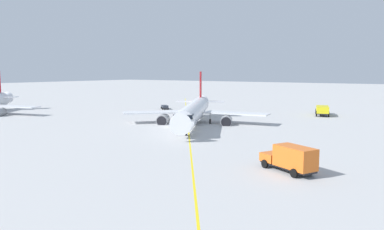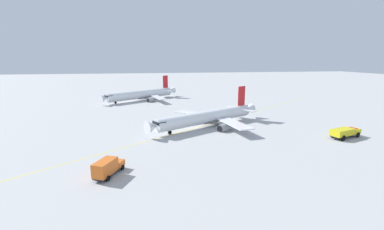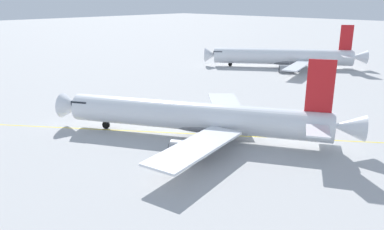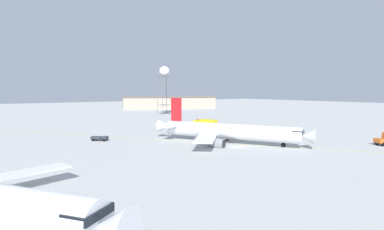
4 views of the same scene
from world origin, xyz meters
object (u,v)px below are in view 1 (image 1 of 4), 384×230
object	(u,v)px
catering_truck_truck	(291,158)
fire_tender_truck	(322,110)
baggage_truck_truck	(165,107)
airliner_main	(194,112)

from	to	relation	value
catering_truck_truck	fire_tender_truck	bearing A→B (deg)	-52.03
catering_truck_truck	baggage_truck_truck	bearing A→B (deg)	-14.47
fire_tender_truck	catering_truck_truck	bearing A→B (deg)	174.79
baggage_truck_truck	catering_truck_truck	bearing A→B (deg)	3.24
fire_tender_truck	baggage_truck_truck	world-z (taller)	fire_tender_truck
fire_tender_truck	baggage_truck_truck	size ratio (longest dim) A/B	2.20
airliner_main	baggage_truck_truck	xyz separation A→B (m)	(-21.86, -25.65, -2.05)
airliner_main	fire_tender_truck	bearing A→B (deg)	122.89
catering_truck_truck	fire_tender_truck	distance (m)	59.28
airliner_main	fire_tender_truck	world-z (taller)	airliner_main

